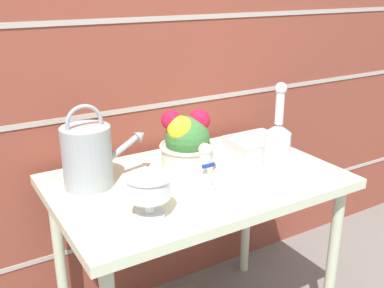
{
  "coord_description": "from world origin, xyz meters",
  "views": [
    {
      "loc": [
        -0.8,
        -1.29,
        1.42
      ],
      "look_at": [
        0.0,
        0.03,
        0.86
      ],
      "focal_mm": 42.0,
      "sensor_mm": 36.0,
      "label": 1
    }
  ],
  "objects": [
    {
      "name": "watering_can",
      "position": [
        -0.36,
        0.13,
        0.85
      ],
      "size": [
        0.32,
        0.17,
        0.3
      ],
      "color": "#93999E",
      "rests_on": "patio_table"
    },
    {
      "name": "figurine_vase",
      "position": [
        -0.07,
        -0.16,
        0.82
      ],
      "size": [
        0.08,
        0.08,
        0.2
      ],
      "color": "white",
      "rests_on": "patio_table"
    },
    {
      "name": "brick_wall",
      "position": [
        0.0,
        0.42,
        1.1
      ],
      "size": [
        3.6,
        0.08,
        2.2
      ],
      "color": "brown",
      "rests_on": "ground_plane"
    },
    {
      "name": "patio_table",
      "position": [
        0.0,
        0.0,
        0.66
      ],
      "size": [
        1.05,
        0.68,
        0.74
      ],
      "color": "beige",
      "rests_on": "ground_plane"
    },
    {
      "name": "flower_planter",
      "position": [
        -0.01,
        0.06,
        0.85
      ],
      "size": [
        0.21,
        0.21,
        0.25
      ],
      "color": "beige",
      "rests_on": "patio_table"
    },
    {
      "name": "crystal_pedestal_bowl",
      "position": [
        -0.28,
        -0.17,
        0.83
      ],
      "size": [
        0.14,
        0.14,
        0.13
      ],
      "color": "silver",
      "rests_on": "patio_table"
    },
    {
      "name": "wire_tray",
      "position": [
        0.39,
        0.15,
        0.75
      ],
      "size": [
        0.24,
        0.2,
        0.04
      ],
      "color": "#B7B7BC",
      "rests_on": "patio_table"
    },
    {
      "name": "glass_decanter",
      "position": [
        0.3,
        -0.1,
        0.85
      ],
      "size": [
        0.1,
        0.1,
        0.34
      ],
      "color": "silver",
      "rests_on": "patio_table"
    }
  ]
}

